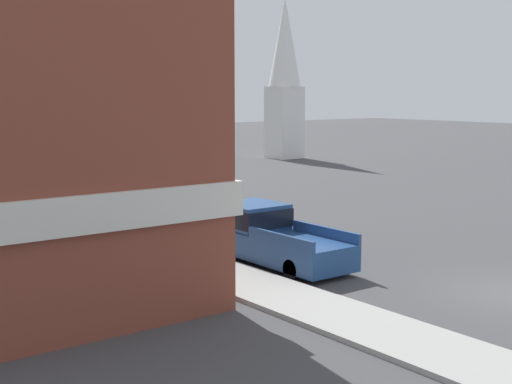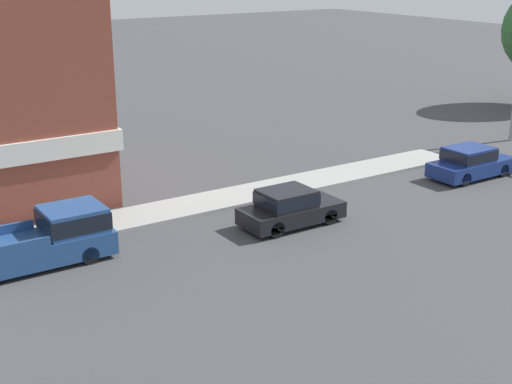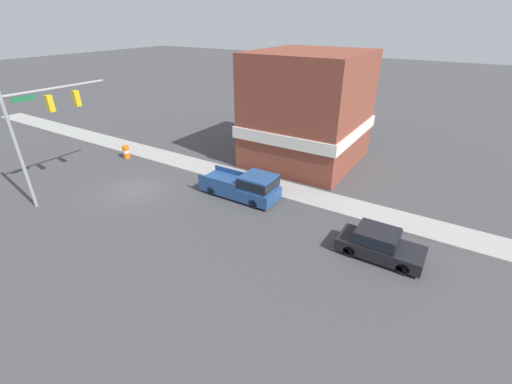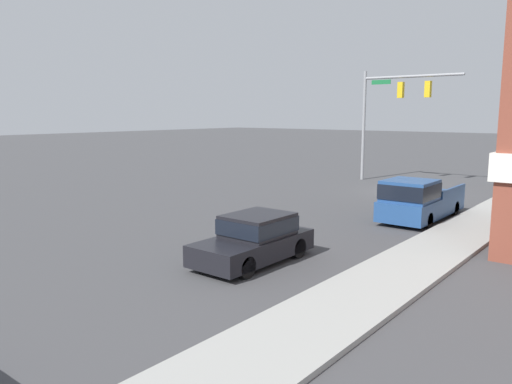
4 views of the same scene
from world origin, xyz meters
TOP-DOWN VIEW (x-y plane):
  - car_lead at (-1.57, 16.94)m, footprint 1.88×4.29m
  - car_second_ahead at (-2.01, 28.31)m, footprint 1.91×4.52m
  - pickup_truck_parked at (-3.27, 7.54)m, footprint 2.05×5.63m

SIDE VIEW (x-z plane):
  - car_lead at x=-1.57m, z-range 0.03..1.57m
  - car_second_ahead at x=-2.01m, z-range 0.03..1.59m
  - pickup_truck_parked at x=-3.27m, z-range -0.02..1.90m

